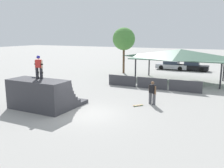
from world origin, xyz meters
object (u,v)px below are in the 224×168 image
object	(u,v)px
skater_on_deck	(39,65)
skateboard_on_ground	(138,105)
tree_beside_pavilion	(124,39)
parked_car_silver	(172,66)
bystander_walking	(152,92)
parked_car_black	(192,67)
skateboard_on_deck	(37,77)

from	to	relation	value
skater_on_deck	skateboard_on_ground	bearing A→B (deg)	24.02
tree_beside_pavilion	parked_car_silver	size ratio (longest dim) A/B	1.31
skateboard_on_ground	bystander_walking	bearing A→B (deg)	178.03
skater_on_deck	skateboard_on_ground	world-z (taller)	skater_on_deck
skater_on_deck	parked_car_silver	size ratio (longest dim) A/B	0.36
bystander_walking	parked_car_black	distance (m)	19.33
bystander_walking	tree_beside_pavilion	distance (m)	15.62
parked_car_silver	skater_on_deck	bearing A→B (deg)	-97.20
tree_beside_pavilion	parked_car_black	xyz separation A→B (m)	(7.80, 6.45, -3.88)
skateboard_on_deck	parked_car_black	xyz separation A→B (m)	(6.83, 23.50, -1.52)
bystander_walking	skateboard_on_ground	xyz separation A→B (m)	(-0.79, -0.88, -0.91)
skateboard_on_ground	parked_car_silver	bearing A→B (deg)	-133.28
skateboard_on_deck	skateboard_on_ground	distance (m)	7.46
bystander_walking	skater_on_deck	bearing A→B (deg)	59.31
skater_on_deck	bystander_walking	xyz separation A→B (m)	(6.77, 4.32, -2.02)
skateboard_on_deck	tree_beside_pavilion	size ratio (longest dim) A/B	0.14
skateboard_on_ground	tree_beside_pavilion	world-z (taller)	tree_beside_pavilion
bystander_walking	parked_car_silver	xyz separation A→B (m)	(-3.21, 19.18, -0.36)
skater_on_deck	parked_car_black	size ratio (longest dim) A/B	0.37
skater_on_deck	bystander_walking	world-z (taller)	skater_on_deck
bystander_walking	parked_car_black	bearing A→B (deg)	-62.30
skateboard_on_ground	parked_car_silver	xyz separation A→B (m)	(-2.42, 20.05, 0.55)
skateboard_on_deck	parked_car_black	size ratio (longest dim) A/B	0.19
skater_on_deck	parked_car_silver	bearing A→B (deg)	75.48
skateboard_on_ground	parked_car_black	distance (m)	20.21
bystander_walking	parked_car_silver	size ratio (longest dim) A/B	0.38
tree_beside_pavilion	parked_car_silver	bearing A→B (deg)	52.06
bystander_walking	parked_car_silver	bearing A→B (deg)	-53.76
skater_on_deck	parked_car_silver	world-z (taller)	skater_on_deck
bystander_walking	skateboard_on_ground	world-z (taller)	bystander_walking
bystander_walking	parked_car_black	xyz separation A→B (m)	(-0.32, 19.32, -0.36)
skateboard_on_ground	tree_beside_pavilion	bearing A→B (deg)	-112.09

